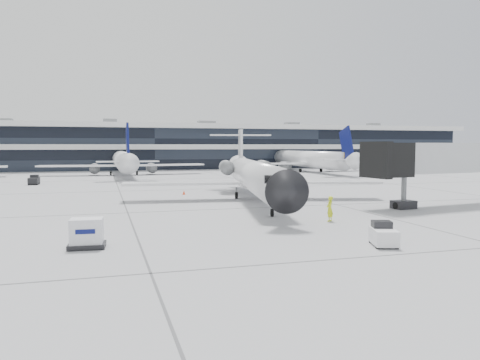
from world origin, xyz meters
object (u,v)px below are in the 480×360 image
object	(u,v)px
baggage_tug	(383,235)
jet_bridge	(460,158)
cargo_uld	(87,234)
regional_jet	(254,174)
ramp_worker	(330,209)

from	to	relation	value
baggage_tug	jet_bridge	bearing A→B (deg)	57.32
baggage_tug	cargo_uld	xyz separation A→B (m)	(-16.52, 4.15, 0.22)
regional_jet	jet_bridge	xyz separation A→B (m)	(18.09, -9.60, 1.84)
jet_bridge	baggage_tug	size ratio (longest dim) A/B	7.94
regional_jet	baggage_tug	xyz separation A→B (m)	(0.13, -23.94, -2.11)
jet_bridge	ramp_worker	world-z (taller)	jet_bridge
jet_bridge	cargo_uld	distance (m)	36.15
cargo_uld	ramp_worker	bearing A→B (deg)	19.37
ramp_worker	cargo_uld	world-z (taller)	ramp_worker
regional_jet	jet_bridge	distance (m)	20.56
regional_jet	cargo_uld	size ratio (longest dim) A/B	16.05
baggage_tug	cargo_uld	bearing A→B (deg)	-175.37
regional_jet	ramp_worker	world-z (taller)	regional_jet
ramp_worker	baggage_tug	world-z (taller)	ramp_worker
regional_jet	jet_bridge	size ratio (longest dim) A/B	1.76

